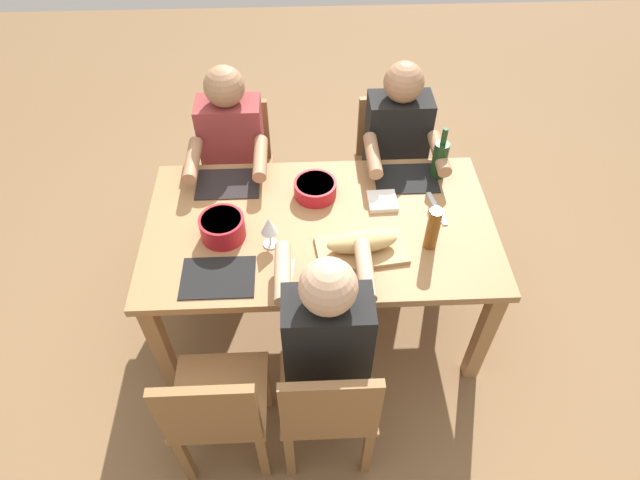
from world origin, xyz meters
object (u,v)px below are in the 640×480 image
chair_near_right (239,163)px  wine_glass (269,227)px  wine_bottle (440,159)px  diner_near_left (397,150)px  beer_bottle (433,229)px  chair_far_right (217,410)px  napkin_stack (382,201)px  chair_near_left (389,159)px  serving_bowl_greens (315,188)px  bread_loaf (362,242)px  diner_near_right (233,154)px  dining_table (320,237)px  chair_far_center (328,405)px  serving_bowl_pasta (222,226)px  cutting_board (361,250)px  diner_far_center (327,338)px

chair_near_right → wine_glass: (-0.22, 0.90, 0.37)m
chair_near_right → wine_bottle: (-1.08, 0.46, 0.37)m
wine_bottle → diner_near_left: bearing=-59.0°
beer_bottle → chair_far_right: bearing=33.6°
napkin_stack → chair_near_left: bearing=-102.3°
serving_bowl_greens → bread_loaf: bearing=116.6°
diner_near_right → serving_bowl_greens: diner_near_right is taller
diner_near_left → diner_near_right: (0.91, 0.00, 0.00)m
dining_table → chair_far_center: size_ratio=1.95×
napkin_stack → serving_bowl_greens: bearing=-12.7°
chair_far_center → wine_bottle: size_ratio=2.93×
dining_table → wine_glass: wine_glass is taller
wine_bottle → napkin_stack: wine_bottle is taller
chair_near_left → napkin_stack: chair_near_left is taller
dining_table → serving_bowl_greens: serving_bowl_greens is taller
serving_bowl_greens → bread_loaf: (-0.19, 0.39, 0.02)m
bread_loaf → chair_far_right: bearing=43.7°
dining_table → bread_loaf: 0.30m
serving_bowl_greens → wine_glass: 0.40m
chair_far_center → serving_bowl_pasta: (0.45, -0.73, 0.32)m
diner_near_right → wine_bottle: size_ratio=4.14×
diner_near_left → wine_glass: diner_near_left is taller
diner_near_left → bread_loaf: (0.28, 0.78, 0.11)m
diner_near_left → serving_bowl_greens: size_ratio=5.69×
cutting_board → chair_far_center: bearing=73.6°
dining_table → bread_loaf: bread_loaf is taller
cutting_board → wine_glass: 0.43m
chair_far_center → diner_far_center: (-0.00, -0.18, 0.21)m
chair_far_right → napkin_stack: (-0.77, -0.92, 0.27)m
diner_far_center → serving_bowl_pasta: 0.72m
diner_near_left → serving_bowl_pasta: diner_near_left is taller
dining_table → diner_near_right: size_ratio=1.38×
serving_bowl_greens → chair_far_right: bearing=66.0°
chair_near_left → diner_near_left: 0.28m
chair_near_right → beer_bottle: size_ratio=3.86×
diner_near_right → wine_glass: bearing=107.4°
diner_near_left → wine_bottle: 0.35m
wine_glass → serving_bowl_greens: bearing=-123.7°
chair_far_center → serving_bowl_pasta: size_ratio=4.11×
chair_near_left → wine_glass: size_ratio=5.12×
diner_far_center → wine_glass: bearing=-64.6°
chair_near_left → bread_loaf: bearing=74.0°
serving_bowl_greens → bread_loaf: bread_loaf is taller
chair_near_right → cutting_board: size_ratio=2.12×
diner_near_right → bread_loaf: diner_near_right is taller
chair_near_right → wine_bottle: size_ratio=2.93×
diner_far_center → diner_near_right: bearing=-69.3°
beer_bottle → chair_far_center: bearing=51.9°
diner_near_right → serving_bowl_greens: bearing=138.1°
diner_near_left → chair_far_right: 1.67m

